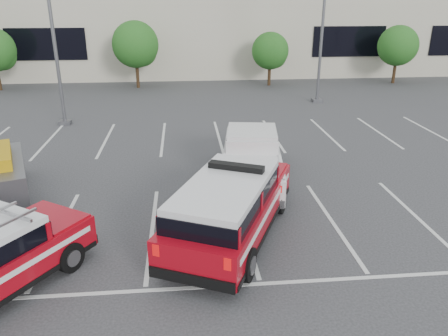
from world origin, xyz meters
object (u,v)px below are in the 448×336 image
object	(u,v)px
convention_building	(200,16)
tree_right	(399,47)
fire_chief_suv	(231,211)
tree_mid_left	(137,46)
tree_mid_right	(271,52)
light_pole_mid	(323,18)
light_pole_left	(52,23)
white_pickup	(251,162)

from	to	relation	value
convention_building	tree_right	size ratio (longest dim) A/B	13.58
convention_building	fire_chief_suv	size ratio (longest dim) A/B	9.72
tree_mid_left	tree_mid_right	size ratio (longest dim) A/B	1.21
tree_right	light_pole_mid	distance (m)	10.38
light_pole_mid	convention_building	bearing A→B (deg)	113.26
tree_mid_right	convention_building	bearing A→B (deg)	116.57
convention_building	tree_mid_right	size ratio (longest dim) A/B	15.04
tree_mid_right	light_pole_left	distance (m)	16.72
convention_building	light_pole_left	xyz separation A→B (m)	(-8.18, -19.86, 0.47)
light_pole_left	white_pickup	bearing A→B (deg)	-44.29
white_pickup	fire_chief_suv	bearing A→B (deg)	-98.19
tree_mid_right	tree_right	world-z (taller)	tree_right
tree_mid_right	fire_chief_suv	world-z (taller)	tree_mid_right
tree_mid_left	tree_right	world-z (taller)	tree_mid_left
light_pole_left	tree_mid_left	bearing A→B (deg)	72.90
light_pole_left	white_pickup	world-z (taller)	light_pole_left
convention_building	tree_mid_left	world-z (taller)	convention_building
fire_chief_suv	convention_building	bearing A→B (deg)	113.21
tree_right	fire_chief_suv	xyz separation A→B (m)	(-15.56, -22.68, -1.94)
tree_mid_right	tree_right	bearing A→B (deg)	0.00
white_pickup	light_pole_left	bearing A→B (deg)	144.13
white_pickup	tree_right	bearing A→B (deg)	60.76
tree_right	light_pole_mid	size ratio (longest dim) A/B	0.43
convention_building	light_pole_left	bearing A→B (deg)	-112.39
white_pickup	tree_mid_left	bearing A→B (deg)	115.36
tree_mid_right	white_pickup	distance (m)	19.17
tree_mid_left	light_pole_left	xyz separation A→B (m)	(-3.09, -10.05, 2.14)
light_pole_left	white_pickup	size ratio (longest dim) A/B	1.68
tree_mid_right	light_pole_left	size ratio (longest dim) A/B	0.39
tree_mid_right	light_pole_mid	distance (m)	6.88
convention_building	fire_chief_suv	xyz separation A→B (m)	(-0.65, -32.50, -3.88)
tree_right	light_pole_left	xyz separation A→B (m)	(-23.09, -10.05, 2.41)
tree_mid_left	white_pickup	distance (m)	19.56
convention_building	light_pole_left	world-z (taller)	convention_building
convention_building	light_pole_left	distance (m)	21.49
light_pole_mid	fire_chief_suv	bearing A→B (deg)	-114.18
tree_mid_left	light_pole_mid	size ratio (longest dim) A/B	0.47
fire_chief_suv	light_pole_left	bearing A→B (deg)	145.14
convention_building	white_pickup	xyz separation A→B (m)	(0.57, -28.40, -4.00)
tree_mid_left	white_pickup	size ratio (longest dim) A/B	0.79
tree_mid_right	white_pickup	size ratio (longest dim) A/B	0.65
tree_mid_right	white_pickup	xyz separation A→B (m)	(-4.34, -18.58, -1.78)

